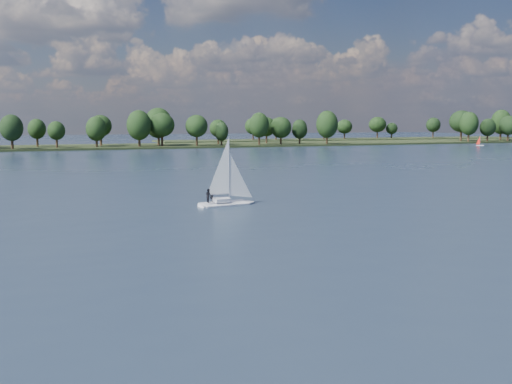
{
  "coord_description": "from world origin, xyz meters",
  "views": [
    {
      "loc": [
        -10.12,
        -20.05,
        10.15
      ],
      "look_at": [
        12.95,
        37.5,
        2.5
      ],
      "focal_mm": 40.0,
      "sensor_mm": 36.0,
      "label": 1
    }
  ],
  "objects": [
    {
      "name": "treeline",
      "position": [
        -4.03,
        208.17,
        8.12
      ],
      "size": [
        561.91,
        73.6,
        18.64
      ],
      "color": "black",
      "rests_on": "ground"
    },
    {
      "name": "far_shore",
      "position": [
        0.0,
        212.0,
        0.0
      ],
      "size": [
        660.0,
        40.0,
        1.5
      ],
      "primitive_type": "cube",
      "color": "black",
      "rests_on": "ground"
    },
    {
      "name": "far_shore_back",
      "position": [
        160.0,
        260.0,
        0.0
      ],
      "size": [
        220.0,
        30.0,
        1.4
      ],
      "primitive_type": "cube",
      "color": "black",
      "rests_on": "ground"
    },
    {
      "name": "sailboat",
      "position": [
        11.8,
        45.0,
        2.44
      ],
      "size": [
        6.83,
        2.83,
        8.73
      ],
      "rotation": [
        0.0,
        0.0,
        0.15
      ],
      "color": "silver",
      "rests_on": "ground"
    },
    {
      "name": "ground",
      "position": [
        0.0,
        100.0,
        0.0
      ],
      "size": [
        700.0,
        700.0,
        0.0
      ],
      "primitive_type": "plane",
      "color": "#233342",
      "rests_on": "ground"
    },
    {
      "name": "dinghy_orange",
      "position": [
        169.87,
        171.12,
        1.13
      ],
      "size": [
        3.16,
        2.58,
        4.78
      ],
      "rotation": [
        0.0,
        0.0,
        -0.56
      ],
      "color": "white",
      "rests_on": "ground"
    }
  ]
}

